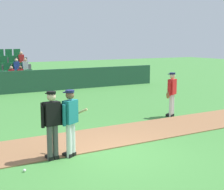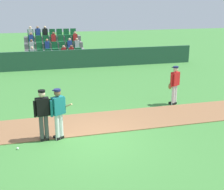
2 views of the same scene
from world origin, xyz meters
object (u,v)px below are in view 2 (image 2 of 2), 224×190
umpire_home_plate (43,112)px  runner_red_jersey (175,84)px  batter_teal_jersey (58,112)px  baseball (18,148)px

umpire_home_plate → runner_red_jersey: (5.87, 2.34, -0.04)m
batter_teal_jersey → baseball: batter_teal_jersey is taller
umpire_home_plate → runner_red_jersey: bearing=21.8°
runner_red_jersey → umpire_home_plate: bearing=-158.2°
umpire_home_plate → runner_red_jersey: 6.32m
umpire_home_plate → baseball: (-0.86, -0.47, -0.96)m
runner_red_jersey → baseball: runner_red_jersey is taller
runner_red_jersey → baseball: size_ratio=23.78×
umpire_home_plate → runner_red_jersey: same height
batter_teal_jersey → baseball: bearing=-161.7°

